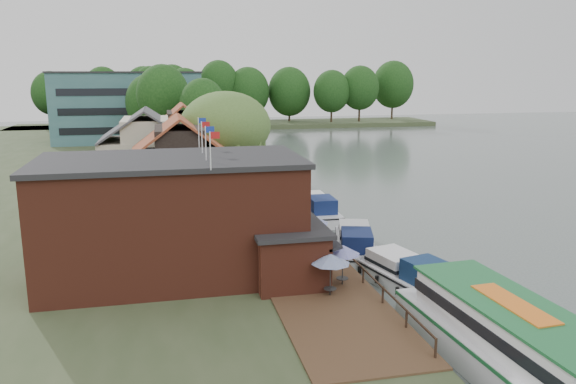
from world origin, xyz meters
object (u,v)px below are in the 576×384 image
umbrella_2 (297,242)px  cruiser_2 (317,206)px  umbrella_4 (287,219)px  cruiser_1 (355,240)px  umbrella_0 (330,274)px  pub (206,215)px  hotel_block (129,106)px  willow (226,146)px  cottage_b (147,152)px  cottage_c (183,140)px  cruiser_4 (276,170)px  umbrella_5 (294,213)px  cruiser_0 (409,272)px  cruiser_3 (284,186)px  umbrella_3 (312,232)px  swan (475,365)px  umbrella_1 (343,265)px  tour_boat (522,346)px  cottage_a (180,166)px

umbrella_2 → cruiser_2: 14.89m
umbrella_4 → cruiser_1: (4.45, -2.83, -1.13)m
umbrella_0 → pub: bearing=139.7°
hotel_block → willow: hotel_block is taller
cottage_b → cottage_c: size_ratio=1.13×
cruiser_4 → cruiser_1: bearing=-109.4°
umbrella_5 → hotel_block: bearing=103.8°
cruiser_0 → cruiser_3: (-1.85, 27.61, -0.06)m
umbrella_3 → swan: 16.00m
umbrella_2 → swan: umbrella_2 is taller
umbrella_1 → tour_boat: bearing=-64.2°
umbrella_0 → tour_boat: size_ratio=0.15×
umbrella_1 → swan: (3.49, -8.59, -2.07)m
cottage_b → pub: bearing=-80.9°
pub → cruiser_4: bearing=71.7°
umbrella_1 → willow: bearing=99.3°
umbrella_1 → umbrella_5: (0.01, 12.32, 0.00)m
umbrella_4 → cruiser_3: (3.57, 17.61, -1.16)m
umbrella_3 → cruiser_0: (4.52, -6.09, -1.10)m
cruiser_0 → cruiser_1: 7.23m
cottage_a → cruiser_0: (12.99, -18.16, -4.07)m
cottage_c → swan: cottage_c is taller
umbrella_1 → cruiser_2: (3.68, 18.85, -1.12)m
pub → cottage_a: size_ratio=2.33×
umbrella_5 → cruiser_3: bearing=80.5°
umbrella_1 → cruiser_2: umbrella_1 is taller
umbrella_1 → umbrella_5: same height
cottage_a → willow: (4.50, 5.00, 0.96)m
umbrella_0 → cruiser_4: 39.33m
umbrella_4 → swan: bearing=-77.3°
cottage_b → tour_boat: (16.25, -38.92, -3.55)m
willow → tour_boat: bearing=-75.5°
umbrella_4 → swan: (4.35, -19.39, -2.07)m
willow → tour_boat: (8.75, -33.92, -4.52)m
umbrella_0 → hotel_block: bearing=100.6°
cottage_a → umbrella_0: (7.29, -20.32, -2.96)m
hotel_block → cottage_b: hotel_block is taller
cruiser_1 → tour_boat: 17.98m
umbrella_3 → swan: bearing=-77.4°
willow → cruiser_1: (7.52, -15.99, -5.06)m
cottage_a → cruiser_3: (11.14, 9.45, -4.12)m
cruiser_0 → cruiser_2: bearing=79.1°
cottage_b → cruiser_3: 14.74m
cottage_c → umbrella_5: 26.87m
cruiser_2 → cruiser_4: bearing=91.0°
pub → swan: bearing=-49.0°
tour_boat → cottage_a: bearing=111.3°
cottage_a → umbrella_3: size_ratio=3.62×
umbrella_1 → cruiser_1: bearing=65.8°
cottage_c → cruiser_2: (11.11, -19.11, -4.08)m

